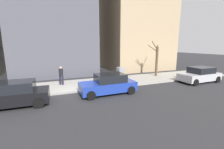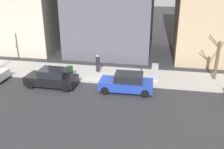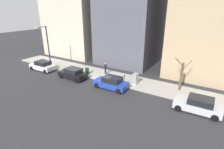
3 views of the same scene
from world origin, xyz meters
name	(u,v)px [view 2 (image 2 of 3)]	position (x,y,z in m)	size (l,w,h in m)	color
ground_plane	(99,84)	(0.00, 0.00, 0.00)	(120.00, 120.00, 0.00)	#2B2B2D
sidewalk	(104,74)	(2.00, 0.00, 0.07)	(4.00, 36.00, 0.15)	#9E9B93
parked_car_blue	(127,83)	(-1.06, -2.52, 0.74)	(1.99, 4.23, 1.52)	#1E389E
parked_car_black	(52,78)	(-1.21, 3.72, 0.74)	(2.03, 4.25, 1.52)	black
parking_meter	(141,74)	(0.45, -3.52, 0.98)	(0.14, 0.10, 1.35)	slate
utility_box	(155,73)	(1.30, -4.63, 0.85)	(0.83, 0.61, 1.43)	#A8A399
bare_tree	(217,59)	(2.62, -9.80, 1.98)	(1.28, 1.76, 3.97)	brown
trash_bin	(70,71)	(0.90, 2.92, 0.60)	(0.56, 0.56, 0.90)	#14381E
pedestrian_near_meter	(98,62)	(2.39, 0.69, 1.09)	(0.36, 0.37, 1.66)	#1E1E2D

